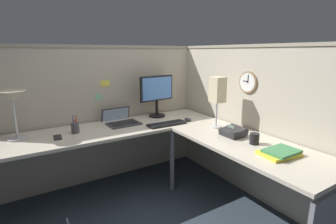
% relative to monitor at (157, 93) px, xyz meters
% --- Properties ---
extents(ground_plane, '(6.80, 6.80, 0.00)m').
position_rel_monitor_xyz_m(ground_plane, '(-0.24, -0.64, -1.02)').
color(ground_plane, '#2D3842').
extents(cubicle_wall_back, '(2.57, 0.12, 1.58)m').
position_rel_monitor_xyz_m(cubicle_wall_back, '(-0.61, 0.23, -0.23)').
color(cubicle_wall_back, '#B7AD99').
rests_on(cubicle_wall_back, ground).
extents(cubicle_wall_right, '(0.12, 2.37, 1.58)m').
position_rel_monitor_xyz_m(cubicle_wall_right, '(0.63, -0.90, -0.23)').
color(cubicle_wall_right, '#B7AD99').
rests_on(cubicle_wall_right, ground).
extents(desk, '(2.35, 2.15, 0.73)m').
position_rel_monitor_xyz_m(desk, '(-0.39, -0.69, -0.39)').
color(desk, beige).
rests_on(desk, ground).
extents(monitor, '(0.46, 0.20, 0.50)m').
position_rel_monitor_xyz_m(monitor, '(0.00, 0.00, 0.00)').
color(monitor, black).
rests_on(monitor, desk).
extents(laptop, '(0.36, 0.40, 0.22)m').
position_rel_monitor_xyz_m(laptop, '(-0.49, -0.02, -0.27)').
color(laptop, '#38383D').
rests_on(laptop, desk).
extents(keyboard, '(0.43, 0.15, 0.02)m').
position_rel_monitor_xyz_m(keyboard, '(-0.09, -0.38, -0.28)').
color(keyboard, black).
rests_on(keyboard, desk).
extents(computer_mouse, '(0.06, 0.10, 0.03)m').
position_rel_monitor_xyz_m(computer_mouse, '(0.20, -0.37, -0.28)').
color(computer_mouse, '#38383D').
rests_on(computer_mouse, desk).
extents(desk_lamp_dome, '(0.24, 0.24, 0.44)m').
position_rel_monitor_xyz_m(desk_lamp_dome, '(-1.49, -0.06, 0.07)').
color(desk_lamp_dome, '#B7BABF').
rests_on(desk_lamp_dome, desk).
extents(pen_cup, '(0.08, 0.08, 0.18)m').
position_rel_monitor_xyz_m(pen_cup, '(-1.00, -0.14, -0.24)').
color(pen_cup, '#4C4C51').
rests_on(pen_cup, desk).
extents(cell_phone, '(0.08, 0.15, 0.01)m').
position_rel_monitor_xyz_m(cell_phone, '(-1.17, -0.21, -0.29)').
color(cell_phone, black).
rests_on(cell_phone, desk).
extents(office_phone, '(0.19, 0.21, 0.11)m').
position_rel_monitor_xyz_m(office_phone, '(0.26, -1.03, -0.26)').
color(office_phone, '#232326').
rests_on(office_phone, desk).
extents(book_stack, '(0.31, 0.24, 0.04)m').
position_rel_monitor_xyz_m(book_stack, '(0.23, -1.54, -0.27)').
color(book_stack, yellow).
rests_on(book_stack, desk).
extents(desk_lamp_paper, '(0.13, 0.13, 0.53)m').
position_rel_monitor_xyz_m(desk_lamp_paper, '(0.31, -0.72, 0.09)').
color(desk_lamp_paper, '#B7BABF').
rests_on(desk_lamp_paper, desk).
extents(coffee_mug, '(0.08, 0.08, 0.10)m').
position_rel_monitor_xyz_m(coffee_mug, '(0.25, -1.27, -0.25)').
color(coffee_mug, black).
rests_on(coffee_mug, desk).
extents(wall_clock, '(0.04, 0.22, 0.22)m').
position_rel_monitor_xyz_m(wall_clock, '(0.58, -0.88, 0.18)').
color(wall_clock, olive).
extents(pinned_note_leftmost, '(0.08, 0.00, 0.07)m').
position_rel_monitor_xyz_m(pinned_note_leftmost, '(-0.65, 0.18, -0.01)').
color(pinned_note_leftmost, '#8CCC99').
extents(pinned_note_middle, '(0.10, 0.00, 0.07)m').
position_rel_monitor_xyz_m(pinned_note_middle, '(-0.57, 0.18, 0.13)').
color(pinned_note_middle, '#EAD84C').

